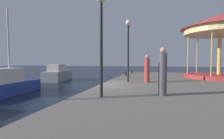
# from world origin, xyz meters

# --- Properties ---
(ground_plane) EXTENTS (120.00, 120.00, 0.00)m
(ground_plane) POSITION_xyz_m (0.00, 0.00, 0.00)
(ground_plane) COLOR black
(motorboat_grey) EXTENTS (2.81, 5.20, 1.85)m
(motorboat_grey) POSITION_xyz_m (-7.52, 7.03, 0.71)
(motorboat_grey) COLOR gray
(motorboat_grey) RESTS_ON ground
(sailboat_blue) EXTENTS (2.29, 5.23, 5.74)m
(sailboat_blue) POSITION_xyz_m (-6.46, -1.18, 0.65)
(sailboat_blue) COLOR navy
(sailboat_blue) RESTS_ON ground
(carousel) EXTENTS (6.13, 6.13, 5.25)m
(carousel) POSITION_xyz_m (8.40, 5.81, 4.70)
(carousel) COLOR #B23333
(carousel) RESTS_ON quay_dock
(lamp_post_mid_promenade) EXTENTS (0.36, 0.36, 4.00)m
(lamp_post_mid_promenade) POSITION_xyz_m (1.15, -3.54, 3.56)
(lamp_post_mid_promenade) COLOR black
(lamp_post_mid_promenade) RESTS_ON quay_dock
(lamp_post_far_end) EXTENTS (0.36, 0.36, 4.11)m
(lamp_post_far_end) POSITION_xyz_m (1.49, 1.18, 3.63)
(lamp_post_far_end) COLOR black
(lamp_post_far_end) RESTS_ON quay_dock
(bollard_north) EXTENTS (0.24, 0.24, 0.40)m
(bollard_north) POSITION_xyz_m (0.69, 9.24, 1.00)
(bollard_north) COLOR #2D2D33
(bollard_north) RESTS_ON quay_dock
(bollard_center) EXTENTS (0.24, 0.24, 0.40)m
(bollard_center) POSITION_xyz_m (0.48, 6.17, 1.00)
(bollard_center) COLOR #2D2D33
(bollard_center) RESTS_ON quay_dock
(person_by_the_water) EXTENTS (0.34, 0.34, 1.98)m
(person_by_the_water) POSITION_xyz_m (3.49, -2.65, 1.73)
(person_by_the_water) COLOR #514C56
(person_by_the_water) RESTS_ON quay_dock
(person_near_carousel) EXTENTS (0.34, 0.34, 1.83)m
(person_near_carousel) POSITION_xyz_m (2.71, 1.46, 1.66)
(person_near_carousel) COLOR #B23833
(person_near_carousel) RESTS_ON quay_dock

